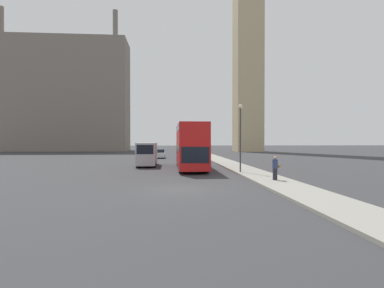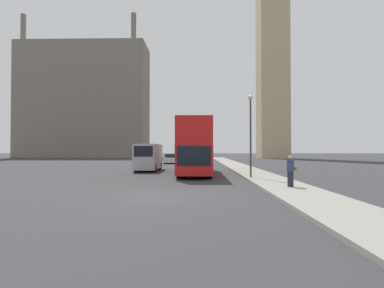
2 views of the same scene
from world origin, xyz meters
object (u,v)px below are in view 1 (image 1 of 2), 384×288
at_px(clock_tower, 248,1).
at_px(street_lamp, 240,128).
at_px(parked_sedan, 159,154).
at_px(red_double_decker_bus, 191,144).
at_px(white_van, 147,154).
at_px(pedestrian, 275,168).

xyz_separation_m(clock_tower, street_lamp, (-14.05, -50.60, -34.58)).
bearing_deg(parked_sedan, red_double_decker_bus, -78.71).
bearing_deg(white_van, red_double_decker_bus, -38.20).
distance_m(clock_tower, pedestrian, 68.62).
xyz_separation_m(clock_tower, parked_sedan, (-21.77, -27.19, -37.86)).
bearing_deg(parked_sedan, pedestrian, -72.92).
relative_size(clock_tower, street_lamp, 13.06).
xyz_separation_m(clock_tower, pedestrian, (-12.93, -55.96, -37.55)).
distance_m(white_van, street_lamp, 12.03).
bearing_deg(street_lamp, white_van, 136.39).
bearing_deg(pedestrian, white_van, 125.58).
distance_m(pedestrian, parked_sedan, 30.10).
distance_m(street_lamp, parked_sedan, 24.87).
bearing_deg(white_van, clock_tower, 62.03).
height_order(white_van, street_lamp, street_lamp).
bearing_deg(red_double_decker_bus, parked_sedan, 101.29).
relative_size(pedestrian, street_lamp, 0.28).
relative_size(white_van, street_lamp, 1.00).
bearing_deg(white_van, street_lamp, -43.61).
height_order(red_double_decker_bus, street_lamp, street_lamp).
xyz_separation_m(red_double_decker_bus, parked_sedan, (-3.77, 18.89, -1.78)).
bearing_deg(pedestrian, red_double_decker_bus, 117.17).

